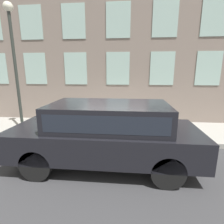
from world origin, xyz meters
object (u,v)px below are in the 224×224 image
person (119,114)px  street_lamp (14,54)px  parked_truck_charcoal_near (106,130)px  fire_hydrant (105,126)px

person → street_lamp: size_ratio=0.25×
parked_truck_charcoal_near → street_lamp: size_ratio=1.02×
parked_truck_charcoal_near → street_lamp: 5.10m
fire_hydrant → street_lamp: (0.25, 3.65, 2.80)m
fire_hydrant → parked_truck_charcoal_near: parked_truck_charcoal_near is taller
street_lamp → parked_truck_charcoal_near: bearing=-119.2°
fire_hydrant → street_lamp: bearing=86.1°
fire_hydrant → street_lamp: street_lamp is taller
fire_hydrant → person: size_ratio=0.56×
street_lamp → person: bearing=-85.9°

